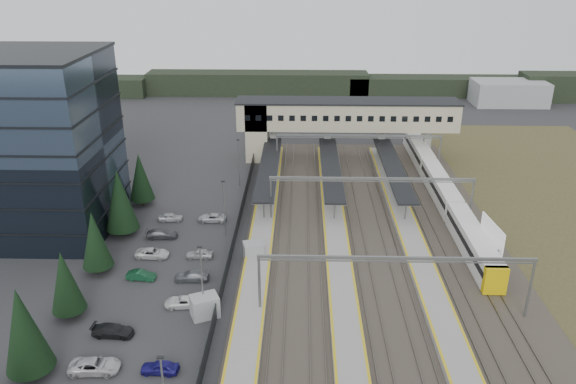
{
  "coord_description": "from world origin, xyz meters",
  "views": [
    {
      "loc": [
        2.29,
        -58.05,
        35.32
      ],
      "look_at": [
        0.37,
        16.07,
        4.0
      ],
      "focal_mm": 35.0,
      "sensor_mm": 36.0,
      "label": 1
    }
  ],
  "objects_px": {
    "footbridge": "(332,118)",
    "relay_cabin_far": "(253,251)",
    "train": "(441,189)",
    "billboard": "(492,236)",
    "office_building": "(14,144)",
    "relay_cabin_near": "(205,306)"
  },
  "relations": [
    {
      "from": "office_building",
      "to": "relay_cabin_far",
      "type": "relative_size",
      "value": 8.51
    },
    {
      "from": "billboard",
      "to": "footbridge",
      "type": "bearing_deg",
      "value": 114.65
    },
    {
      "from": "relay_cabin_far",
      "to": "billboard",
      "type": "xyz_separation_m",
      "value": [
        29.14,
        -0.55,
        2.75
      ]
    },
    {
      "from": "office_building",
      "to": "relay_cabin_near",
      "type": "height_order",
      "value": "office_building"
    },
    {
      "from": "office_building",
      "to": "relay_cabin_far",
      "type": "bearing_deg",
      "value": -14.27
    },
    {
      "from": "relay_cabin_near",
      "to": "relay_cabin_far",
      "type": "xyz_separation_m",
      "value": [
        4.14,
        12.26,
        -0.08
      ]
    },
    {
      "from": "office_building",
      "to": "relay_cabin_far",
      "type": "height_order",
      "value": "office_building"
    },
    {
      "from": "office_building",
      "to": "relay_cabin_far",
      "type": "distance_m",
      "value": 35.17
    },
    {
      "from": "train",
      "to": "footbridge",
      "type": "bearing_deg",
      "value": 130.68
    },
    {
      "from": "train",
      "to": "office_building",
      "type": "bearing_deg",
      "value": -169.58
    },
    {
      "from": "relay_cabin_far",
      "to": "footbridge",
      "type": "distance_m",
      "value": 40.45
    },
    {
      "from": "relay_cabin_near",
      "to": "billboard",
      "type": "height_order",
      "value": "billboard"
    },
    {
      "from": "footbridge",
      "to": "billboard",
      "type": "xyz_separation_m",
      "value": [
        17.79,
        -38.78,
        -4.07
      ]
    },
    {
      "from": "relay_cabin_near",
      "to": "train",
      "type": "height_order",
      "value": "train"
    },
    {
      "from": "footbridge",
      "to": "relay_cabin_far",
      "type": "bearing_deg",
      "value": -106.54
    },
    {
      "from": "relay_cabin_near",
      "to": "relay_cabin_far",
      "type": "distance_m",
      "value": 12.94
    },
    {
      "from": "office_building",
      "to": "billboard",
      "type": "relative_size",
      "value": 3.71
    },
    {
      "from": "relay_cabin_near",
      "to": "footbridge",
      "type": "xyz_separation_m",
      "value": [
        15.5,
        50.49,
        6.75
      ]
    },
    {
      "from": "relay_cabin_near",
      "to": "office_building",
      "type": "bearing_deg",
      "value": 144.01
    },
    {
      "from": "relay_cabin_far",
      "to": "train",
      "type": "bearing_deg",
      "value": 34.86
    },
    {
      "from": "relay_cabin_far",
      "to": "train",
      "type": "height_order",
      "value": "train"
    },
    {
      "from": "office_building",
      "to": "footbridge",
      "type": "distance_m",
      "value": 53.18
    }
  ]
}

